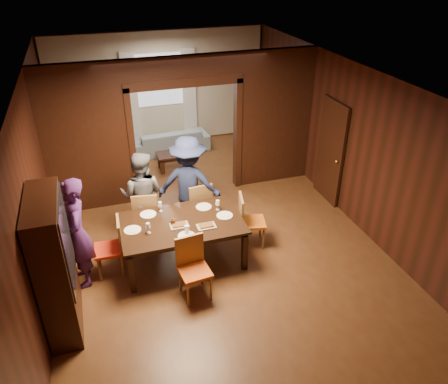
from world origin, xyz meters
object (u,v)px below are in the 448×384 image
object	(u,v)px
sofa	(169,140)
chair_near	(195,270)
chair_left	(108,248)
chair_far_l	(146,214)
chair_right	(252,221)
person_grey	(142,196)
person_navy	(189,184)
person_purple	(77,234)
hutch	(55,266)
dining_table	(182,241)
chair_far_r	(197,204)
coffee_table	(174,161)

from	to	relation	value
sofa	chair_near	bearing A→B (deg)	79.10
chair_left	chair_far_l	world-z (taller)	same
chair_far_l	chair_near	size ratio (longest dim) A/B	1.00
chair_left	chair_right	bearing A→B (deg)	93.44
person_grey	chair_left	distance (m)	1.19
sofa	chair_far_l	bearing A→B (deg)	69.02
person_navy	sofa	world-z (taller)	person_navy
person_purple	person_grey	size ratio (longest dim) A/B	1.10
person_purple	hutch	xyz separation A→B (m)	(-0.28, -0.82, 0.10)
person_grey	dining_table	xyz separation A→B (m)	(0.49, -0.95, -0.44)
person_purple	chair_right	size ratio (longest dim) A/B	1.86
sofa	chair_far_l	distance (m)	3.81
dining_table	chair_far_l	distance (m)	0.98
person_grey	person_navy	bearing A→B (deg)	-156.09
chair_far_r	chair_near	world-z (taller)	same
dining_table	coffee_table	world-z (taller)	dining_table
dining_table	chair_right	distance (m)	1.28
chair_right	chair_far_r	bearing A→B (deg)	55.79
sofa	person_grey	bearing A→B (deg)	68.15
person_grey	dining_table	world-z (taller)	person_grey
person_grey	chair_left	bearing A→B (deg)	75.37
person_navy	hutch	distance (m)	2.90
person_purple	chair_far_r	xyz separation A→B (m)	(2.10, 0.95, -0.42)
person_navy	coffee_table	size ratio (longest dim) A/B	2.27
person_navy	chair_far_l	size ratio (longest dim) A/B	1.87
dining_table	chair_left	bearing A→B (deg)	177.71
hutch	coffee_table	bearing A→B (deg)	59.98
person_navy	chair_far_l	xyz separation A→B (m)	(-0.82, -0.09, -0.42)
person_grey	hutch	size ratio (longest dim) A/B	0.82
person_purple	coffee_table	xyz separation A→B (m)	(2.20, 3.47, -0.70)
hutch	chair_left	bearing A→B (deg)	52.31
chair_right	chair_far_l	xyz separation A→B (m)	(-1.73, 0.79, 0.00)
chair_left	person_navy	bearing A→B (deg)	123.15
dining_table	chair_near	xyz separation A→B (m)	(-0.01, -0.90, 0.10)
person_navy	hutch	xyz separation A→B (m)	(-2.25, -1.82, 0.09)
person_grey	chair_near	bearing A→B (deg)	127.48
chair_left	chair_near	distance (m)	1.51
coffee_table	chair_left	size ratio (longest dim) A/B	0.82
person_navy	sofa	distance (m)	3.60
person_purple	chair_far_r	bearing A→B (deg)	109.74
chair_near	person_grey	bearing A→B (deg)	98.31
hutch	chair_right	bearing A→B (deg)	16.47
sofa	hutch	world-z (taller)	hutch
dining_table	chair_far_l	size ratio (longest dim) A/B	2.04
chair_right	chair_left	bearing A→B (deg)	103.64
chair_right	sofa	bearing A→B (deg)	20.43
chair_left	sofa	bearing A→B (deg)	159.85
chair_right	hutch	xyz separation A→B (m)	(-3.16, -0.93, 0.52)
chair_far_l	coffee_table	bearing A→B (deg)	-102.82
chair_left	chair_far_r	xyz separation A→B (m)	(1.69, 0.86, 0.00)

